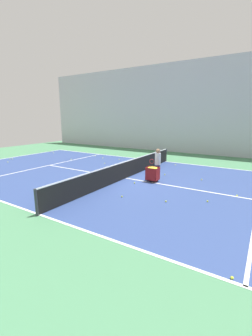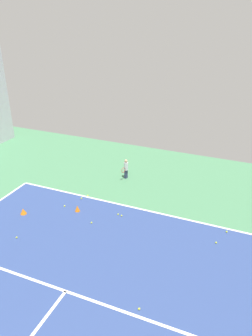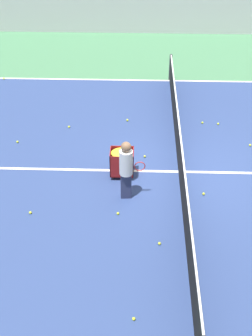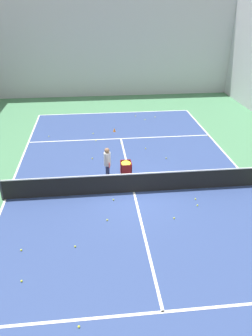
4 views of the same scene
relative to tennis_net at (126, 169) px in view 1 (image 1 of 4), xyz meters
The scene contains 37 objects.
ground_plane 0.52m from the tennis_net, ahead, with size 38.26×38.26×0.00m, color #477F56.
court_playing_area 0.52m from the tennis_net, ahead, with size 11.70×24.05×0.00m.
line_baseline_near 12.04m from the tennis_net, 90.00° to the right, with size 11.70×0.10×0.00m, color white.
line_sideline_left 5.87m from the tennis_net, behind, with size 0.10×24.05×0.00m, color white.
line_sideline_right 5.87m from the tennis_net, ahead, with size 0.10×24.05×0.00m, color white.
line_service_near 6.63m from the tennis_net, 90.00° to the right, with size 11.70×0.10×0.00m, color white.
line_centre_service 0.52m from the tennis_net, ahead, with size 0.10×13.23×0.00m, color white.
hall_enclosure_left 11.64m from the tennis_net, behind, with size 0.15×34.56×8.48m.
tennis_net is the anchor object (origin of this frame).
coach_at_net 1.89m from the tennis_net, 128.48° to the left, with size 0.36×0.67×1.68m.
ball_cart 1.60m from the tennis_net, 97.32° to the left, with size 0.54×0.64×0.81m.
tennis_ball_0 6.61m from the tennis_net, 130.43° to the right, with size 0.07×0.07×0.07m, color yellow.
tennis_ball_1 5.81m from the tennis_net, 90.77° to the left, with size 0.07×0.07×0.07m, color yellow.
tennis_ball_2 2.96m from the tennis_net, 167.86° to the left, with size 0.07×0.07×0.07m, color yellow.
tennis_ball_3 5.77m from the tennis_net, 142.13° to the right, with size 0.07×0.07×0.07m, color yellow.
tennis_ball_5 7.29m from the tennis_net, 109.37° to the right, with size 0.07×0.07×0.07m, color yellow.
tennis_ball_7 10.26m from the tennis_net, 84.41° to the right, with size 0.07×0.07×0.07m, color yellow.
tennis_ball_8 3.18m from the tennis_net, 28.93° to the left, with size 0.07×0.07×0.07m, color yellow.
tennis_ball_9 5.08m from the tennis_net, 166.67° to the left, with size 0.07×0.07×0.07m, color yellow.
tennis_ball_10 3.02m from the tennis_net, 28.52° to the right, with size 0.07×0.07×0.07m, color yellow.
tennis_ball_12 11.18m from the tennis_net, 89.79° to the right, with size 0.07×0.07×0.07m, color yellow.
tennis_ball_13 4.10m from the tennis_net, 56.12° to the left, with size 0.07×0.07×0.07m, color yellow.
tennis_ball_14 4.43m from the tennis_net, 126.46° to the right, with size 0.07×0.07×0.07m, color yellow.
tennis_ball_15 7.93m from the tennis_net, 127.44° to the right, with size 0.07×0.07×0.07m, color yellow.
tennis_ball_18 5.04m from the tennis_net, 74.57° to the left, with size 0.07×0.07×0.07m, color yellow.
tennis_ball_19 2.50m from the tennis_net, 138.75° to the left, with size 0.07×0.07×0.07m, color yellow.
tennis_ball_24 2.87m from the tennis_net, 18.96° to the right, with size 0.07×0.07×0.07m, color yellow.
tennis_ball_25 11.22m from the tennis_net, 88.86° to the right, with size 0.07×0.07×0.07m, color yellow.
tennis_ball_26 12.55m from the tennis_net, 110.16° to the right, with size 0.07×0.07×0.07m, color yellow.
tennis_ball_27 1.26m from the tennis_net, 149.59° to the right, with size 0.07×0.07×0.07m, color yellow.
tennis_ball_29 2.67m from the tennis_net, 58.21° to the right, with size 0.07×0.07×0.07m, color yellow.
tennis_ball_30 1.27m from the tennis_net, 54.60° to the left, with size 0.07×0.07×0.07m, color yellow.
tennis_ball_32 10.24m from the tennis_net, 125.75° to the right, with size 0.07×0.07×0.07m, color yellow.
tennis_ball_33 11.64m from the tennis_net, 110.33° to the right, with size 0.07×0.07×0.07m, color yellow.
tennis_ball_34 2.53m from the tennis_net, 123.43° to the right, with size 0.07×0.07×0.07m, color yellow.
tennis_ball_35 4.27m from the tennis_net, 116.39° to the left, with size 0.07×0.07×0.07m, color yellow.
tennis_ball_36 8.58m from the tennis_net, 47.81° to the left, with size 0.07×0.07×0.07m, color yellow.
Camera 1 is at (10.55, 6.64, 3.45)m, focal length 24.00 mm.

